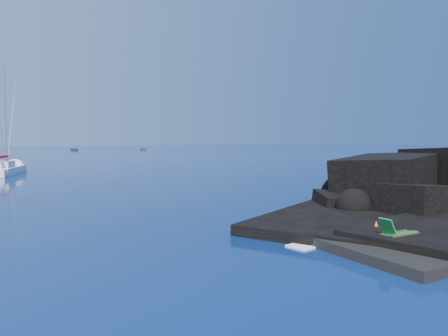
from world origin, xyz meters
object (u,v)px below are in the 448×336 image
object	(u,v)px
deck_chair	(400,228)
distant_boat_b	(143,150)
marker_cone	(376,227)
distant_boat_a	(74,150)
sailboat	(6,175)

from	to	relation	value
deck_chair	distant_boat_b	bearing A→B (deg)	74.22
deck_chair	distant_boat_b	world-z (taller)	deck_chair
marker_cone	distant_boat_b	xyz separation A→B (m)	(44.87, 119.94, -0.59)
deck_chair	marker_cone	distance (m)	1.40
deck_chair	distant_boat_a	xyz separation A→B (m)	(25.72, 128.79, -0.84)
distant_boat_a	distant_boat_b	world-z (taller)	distant_boat_a
deck_chair	distant_boat_a	world-z (taller)	deck_chair
marker_cone	distant_boat_b	size ratio (longest dim) A/B	0.12
distant_boat_a	distant_boat_b	size ratio (longest dim) A/B	1.04
marker_cone	distant_boat_a	xyz separation A→B (m)	(25.25, 127.50, -0.59)
distant_boat_a	marker_cone	bearing A→B (deg)	-100.44
sailboat	marker_cone	world-z (taller)	sailboat
sailboat	deck_chair	world-z (taller)	sailboat
distant_boat_b	marker_cone	bearing A→B (deg)	-96.77
sailboat	distant_boat_a	xyz separation A→B (m)	(31.75, 86.03, 0.00)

